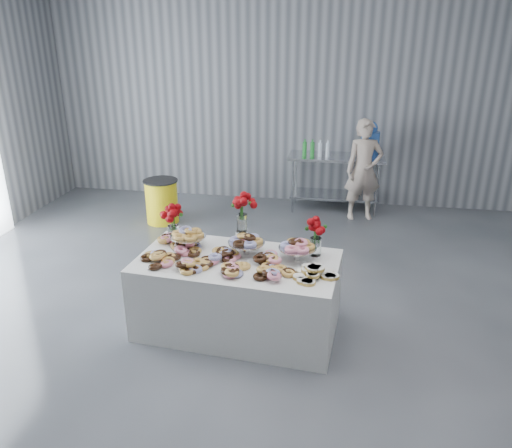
{
  "coord_description": "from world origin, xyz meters",
  "views": [
    {
      "loc": [
        0.82,
        -3.7,
        2.82
      ],
      "look_at": [
        0.03,
        0.94,
        0.94
      ],
      "focal_mm": 35.0,
      "sensor_mm": 36.0,
      "label": 1
    }
  ],
  "objects_px": {
    "person": "(364,170)",
    "trash_barrel": "(162,201)",
    "water_jug": "(370,141)",
    "prep_table": "(335,173)",
    "display_table": "(238,295)"
  },
  "relations": [
    {
      "from": "person",
      "to": "trash_barrel",
      "type": "bearing_deg",
      "value": 179.5
    },
    {
      "from": "water_jug",
      "to": "person",
      "type": "relative_size",
      "value": 0.36
    },
    {
      "from": "water_jug",
      "to": "trash_barrel",
      "type": "relative_size",
      "value": 0.83
    },
    {
      "from": "prep_table",
      "to": "trash_barrel",
      "type": "xyz_separation_m",
      "value": [
        -2.57,
        -1.0,
        -0.28
      ]
    },
    {
      "from": "display_table",
      "to": "person",
      "type": "height_order",
      "value": "person"
    },
    {
      "from": "prep_table",
      "to": "water_jug",
      "type": "distance_m",
      "value": 0.73
    },
    {
      "from": "display_table",
      "to": "prep_table",
      "type": "distance_m",
      "value": 3.75
    },
    {
      "from": "person",
      "to": "display_table",
      "type": "bearing_deg",
      "value": -124.39
    },
    {
      "from": "person",
      "to": "trash_barrel",
      "type": "relative_size",
      "value": 2.31
    },
    {
      "from": "display_table",
      "to": "prep_table",
      "type": "xyz_separation_m",
      "value": [
        0.85,
        3.64,
        0.24
      ]
    },
    {
      "from": "prep_table",
      "to": "person",
      "type": "relative_size",
      "value": 0.97
    },
    {
      "from": "person",
      "to": "trash_barrel",
      "type": "distance_m",
      "value": 3.1
    },
    {
      "from": "prep_table",
      "to": "water_jug",
      "type": "relative_size",
      "value": 2.71
    },
    {
      "from": "display_table",
      "to": "person",
      "type": "relative_size",
      "value": 1.23
    },
    {
      "from": "display_table",
      "to": "trash_barrel",
      "type": "relative_size",
      "value": 2.85
    }
  ]
}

